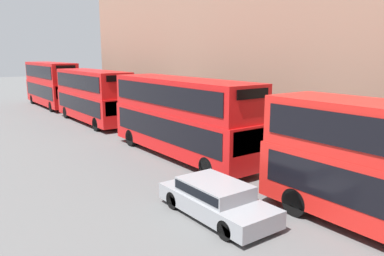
{
  "coord_description": "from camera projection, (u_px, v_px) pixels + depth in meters",
  "views": [
    {
      "loc": [
        -9.62,
        1.48,
        5.56
      ],
      "look_at": [
        0.48,
        15.33,
        2.12
      ],
      "focal_mm": 35.0,
      "sensor_mm": 36.0,
      "label": 1
    }
  ],
  "objects": [
    {
      "name": "bus_third_in_queue",
      "position": [
        92.0,
        94.0,
        30.09
      ],
      "size": [
        2.59,
        10.04,
        4.22
      ],
      "color": "red",
      "rests_on": "ground"
    },
    {
      "name": "car_hatchback",
      "position": [
        216.0,
        198.0,
        12.87
      ],
      "size": [
        1.87,
        4.54,
        1.23
      ],
      "color": "gray",
      "rests_on": "ground"
    },
    {
      "name": "bus_second_in_queue",
      "position": [
        181.0,
        114.0,
        20.08
      ],
      "size": [
        2.59,
        10.69,
        4.25
      ],
      "color": "red",
      "rests_on": "ground"
    },
    {
      "name": "bus_trailing",
      "position": [
        51.0,
        83.0,
        39.12
      ],
      "size": [
        2.59,
        10.47,
        4.61
      ],
      "color": "red",
      "rests_on": "ground"
    }
  ]
}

